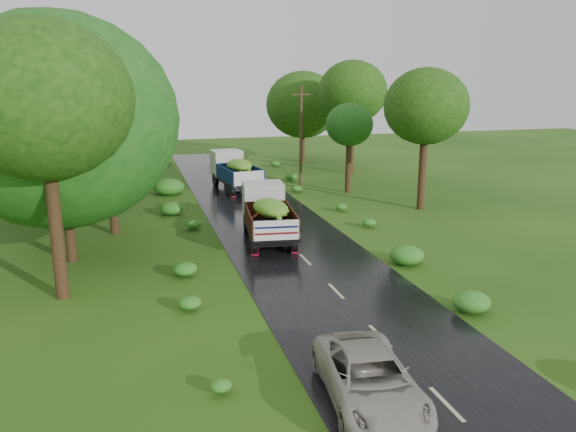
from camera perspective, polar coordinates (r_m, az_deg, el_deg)
name	(u,v)px	position (r m, az deg, el deg)	size (l,w,h in m)	color
ground	(380,336)	(18.61, 9.30, -11.96)	(120.00, 120.00, 0.00)	#1C440E
road	(327,282)	(22.85, 4.02, -6.74)	(6.50, 80.00, 0.02)	black
road_lines	(319,274)	(23.73, 3.21, -5.89)	(0.12, 69.60, 0.00)	#BFB78C
truck_near	(267,211)	(28.39, -2.12, 0.49)	(2.85, 6.35, 2.58)	black
truck_far	(234,169)	(41.22, -5.50, 4.76)	(2.94, 6.54, 2.66)	black
car	(369,379)	(14.88, 8.28, -16.06)	(2.16, 4.69, 1.30)	#ABA398
utility_pole	(301,138)	(40.03, 1.31, 7.89)	(1.30, 0.22, 7.42)	#382616
trees_left	(73,101)	(36.57, -21.02, 10.84)	(7.06, 33.12, 9.02)	black
trees_right	(344,105)	(46.20, 5.66, 11.19)	(6.21, 24.61, 8.38)	black
shrubs	(273,221)	(30.97, -1.56, -0.46)	(11.90, 44.00, 0.70)	#196B1B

